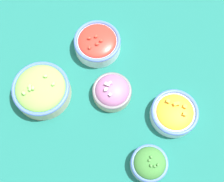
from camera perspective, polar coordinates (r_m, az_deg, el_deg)
ground_plane at (r=1.02m, az=-0.00°, el=-0.57°), size 3.00×3.00×0.00m
bowl_squash at (r=0.99m, az=11.33°, el=-3.94°), size 0.15×0.15×0.07m
bowl_red_onion at (r=0.99m, az=-0.07°, el=0.26°), size 0.13×0.13×0.07m
bowl_lettuce at (r=1.01m, az=-12.80°, el=0.26°), size 0.18×0.18×0.09m
bowl_cherry_tomatoes at (r=1.06m, az=-2.69°, el=8.77°), size 0.16×0.16×0.07m
bowl_broccoli at (r=0.94m, az=6.83°, el=-13.01°), size 0.11×0.11×0.08m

